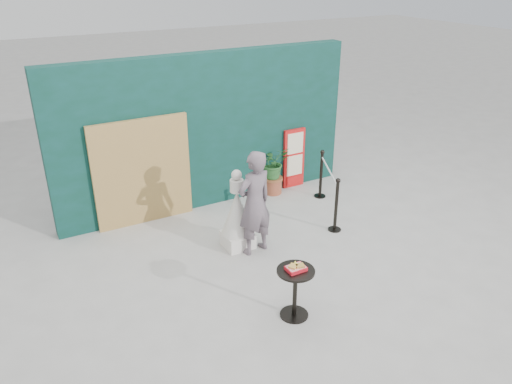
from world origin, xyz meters
The scene contains 10 objects.
ground centered at (0.00, 0.00, 0.00)m, with size 60.00×60.00×0.00m, color #ADAAA5.
back_wall centered at (0.00, 3.15, 1.50)m, with size 6.00×0.30×3.00m, color #0B3126.
bamboo_fence centered at (-1.40, 2.94, 1.00)m, with size 1.80×0.08×2.00m, color tan.
woman centered at (-0.13, 1.01, 0.90)m, with size 0.66×0.43×1.81m, color #67585F.
menu_board centered at (1.90, 2.95, 0.65)m, with size 0.50×0.07×1.30m.
statue centered at (-0.31, 1.29, 0.58)m, with size 0.56×0.56×1.43m.
cafe_table centered at (-0.47, -0.75, 0.50)m, with size 0.52×0.52×0.75m.
food_basket centered at (-0.47, -0.75, 0.79)m, with size 0.26×0.19×0.11m.
planter centered at (1.33, 2.86, 0.60)m, with size 0.61×0.53×1.04m.
stanchion_barrier centered at (1.80, 1.58, 0.49)m, with size 0.84×1.54×1.03m.
Camera 1 is at (-3.64, -5.39, 4.52)m, focal length 35.00 mm.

